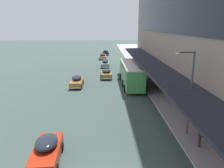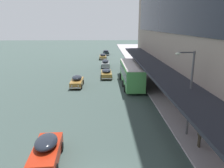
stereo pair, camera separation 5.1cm
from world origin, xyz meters
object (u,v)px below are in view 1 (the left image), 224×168
sedan_far_back (106,52)px  street_lamp (189,88)px  sedan_oncoming_rear (103,56)px  pedestrian_at_kerb (200,134)px  sedan_lead_mid (106,73)px  sedan_second_near (105,63)px  transit_bus_kerbside_front (131,73)px  sedan_trailing_near (47,151)px  sedan_second_mid (77,81)px

sedan_far_back → street_lamp: 50.47m
sedan_oncoming_rear → pedestrian_at_kerb: (7.19, -43.10, 0.44)m
sedan_lead_mid → sedan_second_near: (-0.10, 9.77, 0.02)m
sedan_oncoming_rear → pedestrian_at_kerb: 43.69m
sedan_lead_mid → sedan_second_near: sedan_second_near is taller
transit_bus_kerbside_front → sedan_trailing_near: bearing=-112.8°
sedan_oncoming_rear → sedan_second_mid: sedan_second_mid is taller
sedan_far_back → sedan_second_mid: 35.11m
sedan_trailing_near → sedan_lead_mid: bearing=79.9°
sedan_trailing_near → sedan_second_near: 33.53m
sedan_second_mid → sedan_trailing_near: bearing=-89.4°
sedan_oncoming_rear → sedan_second_near: sedan_second_near is taller
sedan_far_back → sedan_second_near: 19.81m
transit_bus_kerbside_front → sedan_second_mid: size_ratio=2.47×
sedan_lead_mid → sedan_trailing_near: 23.89m
sedan_far_back → sedan_second_near: bearing=-90.8°
sedan_trailing_near → pedestrian_at_kerb: 10.75m
pedestrian_at_kerb → sedan_far_back: bearing=96.9°
street_lamp → pedestrian_at_kerb: bearing=-79.1°
sedan_second_near → pedestrian_at_kerb: 32.78m
sedan_oncoming_rear → pedestrian_at_kerb: bearing=-80.5°
sedan_trailing_near → pedestrian_at_kerb: pedestrian_at_kerb is taller
sedan_far_back → pedestrian_at_kerb: (6.33, -51.91, 0.44)m
transit_bus_kerbside_front → street_lamp: bearing=-80.7°
sedan_lead_mid → street_lamp: bearing=-73.3°
sedan_second_mid → sedan_lead_mid: bearing=50.2°
transit_bus_kerbside_front → street_lamp: 15.80m
sedan_oncoming_rear → sedan_second_mid: bearing=-98.1°
sedan_lead_mid → sedan_second_mid: bearing=-129.8°
transit_bus_kerbside_front → pedestrian_at_kerb: (2.90, -17.35, -0.68)m
sedan_far_back → sedan_oncoming_rear: sedan_oncoming_rear is taller
sedan_lead_mid → sedan_second_mid: size_ratio=1.06×
sedan_lead_mid → sedan_far_back: 29.58m
sedan_lead_mid → sedan_second_near: bearing=90.6°
sedan_far_back → sedan_second_near: sedan_second_near is taller
transit_bus_kerbside_front → sedan_trailing_near: (-7.77, -18.53, -1.05)m
sedan_second_near → sedan_far_back: bearing=89.2°
sedan_second_near → sedan_lead_mid: bearing=-89.4°
sedan_second_mid → sedan_oncoming_rear: bearing=81.9°
sedan_second_mid → transit_bus_kerbside_front: bearing=1.8°
transit_bus_kerbside_front → sedan_lead_mid: size_ratio=2.33×
sedan_trailing_near → sedan_oncoming_rear: size_ratio=1.02×
sedan_trailing_near → pedestrian_at_kerb: bearing=6.3°
sedan_trailing_near → sedan_oncoming_rear: 44.42m
sedan_far_back → sedan_second_near: size_ratio=1.05×
transit_bus_kerbside_front → sedan_trailing_near: size_ratio=2.43×
sedan_second_near → sedan_second_mid: bearing=-105.9°
pedestrian_at_kerb → sedan_lead_mid: bearing=106.2°
sedan_oncoming_rear → street_lamp: size_ratio=0.64×
sedan_second_near → pedestrian_at_kerb: pedestrian_at_kerb is taller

